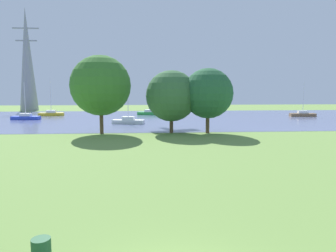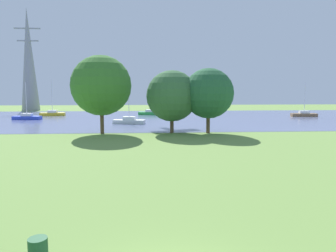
# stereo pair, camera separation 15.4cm
# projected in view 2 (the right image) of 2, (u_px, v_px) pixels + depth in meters

# --- Properties ---
(ground_plane) EXTENTS (160.00, 160.00, 0.00)m
(ground_plane) POSITION_uv_depth(u_px,v_px,m) (152.00, 144.00, 29.52)
(ground_plane) COLOR olive
(litter_bin) EXTENTS (0.56, 0.56, 0.80)m
(litter_bin) POSITION_uv_depth(u_px,v_px,m) (38.00, 251.00, 9.15)
(litter_bin) COLOR #1E512D
(litter_bin) RESTS_ON ground
(water_surface) EXTENTS (140.00, 40.00, 0.02)m
(water_surface) POSITION_uv_depth(u_px,v_px,m) (150.00, 118.00, 57.27)
(water_surface) COLOR slate
(water_surface) RESTS_ON ground
(sailboat_white) EXTENTS (5.00, 2.43, 6.23)m
(sailboat_white) POSITION_uv_depth(u_px,v_px,m) (129.00, 121.00, 47.57)
(sailboat_white) COLOR white
(sailboat_white) RESTS_ON water_surface
(sailboat_brown) EXTENTS (4.96, 2.13, 6.70)m
(sailboat_brown) POSITION_uv_depth(u_px,v_px,m) (304.00, 114.00, 60.80)
(sailboat_brown) COLOR brown
(sailboat_brown) RESTS_ON water_surface
(sailboat_blue) EXTENTS (4.95, 2.06, 6.52)m
(sailboat_blue) POSITION_uv_depth(u_px,v_px,m) (27.00, 117.00, 54.41)
(sailboat_blue) COLOR blue
(sailboat_blue) RESTS_ON water_surface
(sailboat_green) EXTENTS (5.03, 2.81, 7.35)m
(sailboat_green) POSITION_uv_depth(u_px,v_px,m) (150.00, 113.00, 64.74)
(sailboat_green) COLOR green
(sailboat_green) RESTS_ON water_surface
(sailboat_yellow) EXTENTS (4.89, 1.81, 7.27)m
(sailboat_yellow) POSITION_uv_depth(u_px,v_px,m) (52.00, 113.00, 62.58)
(sailboat_yellow) COLOR yellow
(sailboat_yellow) RESTS_ON water_surface
(tree_west_far) EXTENTS (7.05, 7.05, 9.19)m
(tree_west_far) POSITION_uv_depth(u_px,v_px,m) (101.00, 86.00, 36.32)
(tree_west_far) COLOR brown
(tree_west_far) RESTS_ON ground
(tree_east_far) EXTENTS (6.12, 6.12, 7.50)m
(tree_east_far) POSITION_uv_depth(u_px,v_px,m) (172.00, 96.00, 37.16)
(tree_east_far) COLOR brown
(tree_east_far) RESTS_ON ground
(tree_west_near) EXTENTS (5.95, 5.95, 7.72)m
(tree_west_near) POSITION_uv_depth(u_px,v_px,m) (209.00, 93.00, 36.77)
(tree_west_near) COLOR brown
(tree_west_near) RESTS_ON ground
(electricity_pylon) EXTENTS (6.40, 4.40, 25.50)m
(electricity_pylon) POSITION_uv_depth(u_px,v_px,m) (29.00, 60.00, 78.00)
(electricity_pylon) COLOR gray
(electricity_pylon) RESTS_ON ground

